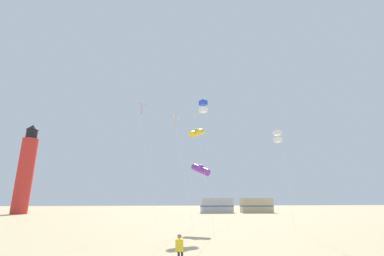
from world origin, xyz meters
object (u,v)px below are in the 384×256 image
Objects in this scene: kite_diamond_orange at (176,122)px; kite_flyer_standing at (180,247)px; lighthouse_distant at (26,171)px; kite_tube_violet at (201,169)px; kite_box_white at (278,136)px; kite_box_blue at (203,107)px; kite_diamond_scarlet at (142,110)px; kite_tube_gold at (197,133)px; rv_van_tan at (256,205)px; rv_van_silver at (217,205)px.

kite_flyer_standing is at bearing -91.07° from kite_diamond_orange.
kite_diamond_orange is 37.94m from lighthouse_distant.
lighthouse_distant reaches higher than kite_flyer_standing.
kite_box_white is at bearing -29.08° from kite_tube_violet.
kite_flyer_standing is 14.73m from kite_box_blue.
kite_tube_gold is at bearing -3.72° from kite_diamond_scarlet.
kite_box_white is 0.78× the size of kite_box_blue.
lighthouse_distant is at bearing 135.07° from kite_box_blue.
kite_tube_gold is (0.22, 6.74, -0.83)m from kite_box_blue.
lighthouse_distant is (-26.89, 39.46, 7.22)m from kite_flyer_standing.
kite_diamond_scarlet is 9.75m from kite_box_blue.
kite_diamond_orange is at bearing 166.56° from kite_box_white.
kite_box_white is 0.83× the size of kite_tube_gold.
lighthouse_distant is (-29.59, 29.52, -3.30)m from kite_box_blue.
kite_tube_violet reaches higher than rv_van_tan.
kite_diamond_scarlet is (-13.76, 6.40, 4.47)m from kite_box_white.
rv_van_tan is at bearing -101.86° from kite_flyer_standing.
kite_diamond_orange is at bearing -78.88° from kite_flyer_standing.
lighthouse_distant is (-27.13, 26.39, -2.64)m from kite_diamond_orange.
kite_diamond_scarlet is at bearing -131.38° from rv_van_tan.
kite_tube_gold is at bearing 140.37° from kite_box_white.
kite_tube_gold is at bearing -121.12° from rv_van_tan.
kite_box_blue is at bearing -94.37° from kite_tube_violet.
rv_van_silver is at bearing 90.26° from kite_box_white.
rv_van_silver reaches higher than kite_flyer_standing.
lighthouse_distant is 2.59× the size of rv_van_tan.
kite_box_white is 9.52m from kite_tube_gold.
kite_diamond_scarlet is 7.12m from kite_tube_gold.
kite_box_white is (10.13, 10.71, 7.99)m from kite_flyer_standing.
kite_tube_violet is 1.00× the size of rv_van_tan.
rv_van_tan is (18.01, 27.84, -9.09)m from kite_diamond_orange.
kite_flyer_standing is at bearing -112.82° from rv_van_tan.
kite_box_white is at bearing -92.29° from rv_van_silver.
kite_box_white is 10.34m from kite_diamond_orange.
kite_flyer_standing is at bearing -105.17° from kite_box_blue.
kite_box_white is 32.10m from rv_van_tan.
kite_box_blue is at bearing -44.93° from lighthouse_distant.
kite_diamond_scarlet is at bearing 131.44° from kite_box_blue.
kite_box_blue is 7.16m from kite_tube_violet.
kite_flyer_standing is at bearing -55.73° from lighthouse_distant.
kite_flyer_standing is 48.30m from lighthouse_distant.
kite_diamond_orange is at bearing -111.75° from rv_van_silver.
kite_box_blue reaches higher than kite_box_white.
kite_tube_violet is at bearing -89.60° from kite_flyer_standing.
kite_tube_violet is 0.59× the size of kite_tube_gold.
kite_box_blue is 0.70× the size of lighthouse_distant.
rv_van_silver is 1.01× the size of rv_van_tan.
rv_van_tan is (21.89, 23.80, -11.68)m from kite_diamond_scarlet.
lighthouse_distant is at bearing 135.80° from kite_diamond_orange.
kite_box_blue is at bearing -92.99° from kite_flyer_standing.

